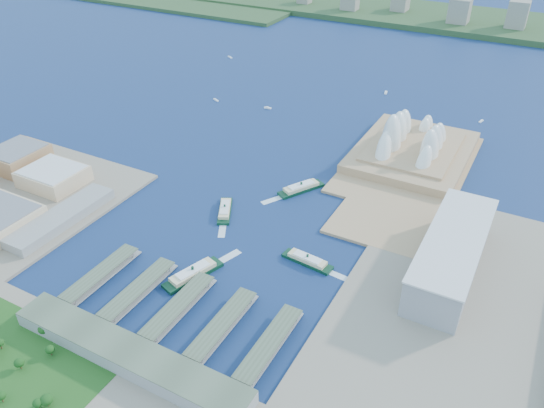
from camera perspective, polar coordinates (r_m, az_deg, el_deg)
The scene contains 18 objects.
ground at distance 497.94m, azimuth -6.07°, elevation -5.60°, with size 3000.00×3000.00×0.00m, color #10254D.
east_land at distance 406.04m, azimuth 20.57°, elevation -19.19°, with size 240.00×500.00×3.00m, color gray.
peninsula at distance 663.73m, azimuth 14.53°, elevation 4.24°, with size 135.00×220.00×3.00m, color tan.
far_shore at distance 1350.06m, azimuth 18.89°, elevation 18.35°, with size 2200.00×260.00×12.00m, color #2D4926.
opera_house at distance 668.40m, azimuth 15.16°, elevation 7.30°, with size 134.00×180.00×58.00m, color white, non-canonical shape.
toaster_building at distance 490.53m, azimuth 18.76°, elevation -5.11°, with size 45.00×155.00×35.00m, color gray.
ferry_wharves at distance 444.02m, azimuth -10.02°, elevation -10.92°, with size 184.00×90.00×9.30m, color #4B5741, non-canonical shape.
terminal_building at distance 410.93m, azimuth -15.16°, elevation -15.44°, with size 200.00×28.00×12.00m, color gray.
far_skyline at distance 1323.67m, azimuth 18.97°, elevation 19.58°, with size 1900.00×140.00×55.00m, color gray, non-canonical shape.
ferry_a at distance 554.29m, azimuth -5.10°, elevation -0.48°, with size 12.34×48.49×9.17m, color black, non-canonical shape.
ferry_b at distance 589.62m, azimuth 3.16°, elevation 1.90°, with size 14.00×55.02×10.40m, color black, non-canonical shape.
ferry_c at distance 474.65m, azimuth -8.51°, elevation -7.22°, with size 14.67×57.64×10.90m, color black, non-canonical shape.
ferry_d at distance 485.96m, azimuth 3.83°, elevation -5.89°, with size 12.43×48.84×9.24m, color black, non-canonical shape.
boat_a at distance 832.69m, azimuth -6.05°, elevation 11.08°, with size 3.04×12.18×2.35m, color white, non-canonical shape.
boat_b at distance 798.85m, azimuth -0.47°, elevation 10.32°, with size 3.71×10.59×2.86m, color white, non-canonical shape.
boat_c at distance 811.17m, azimuth 21.57°, elevation 8.31°, with size 3.14×10.75×2.42m, color white, non-canonical shape.
boat_d at distance 1030.60m, azimuth -4.53°, elevation 15.48°, with size 3.09×14.11×2.38m, color white, non-canonical shape.
boat_e at distance 875.33m, azimuth 12.15°, elevation 11.66°, with size 3.90×12.27×3.01m, color white, non-canonical shape.
Camera 1 is at (230.66, -315.30, 308.74)m, focal length 35.00 mm.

